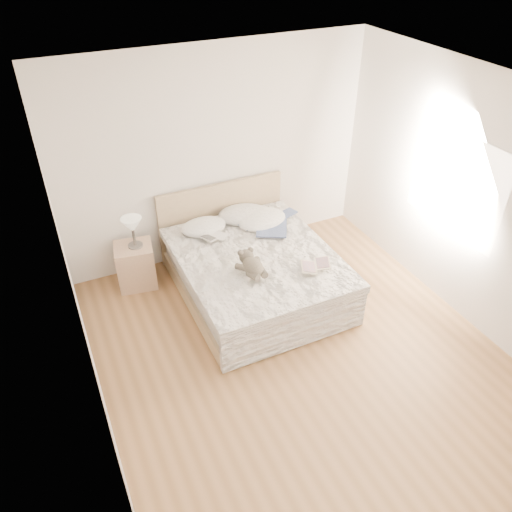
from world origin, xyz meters
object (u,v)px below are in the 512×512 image
object	(u,v)px
nightstand	(136,265)
teddy_bear	(253,272)
table_lamp	(132,227)
photo_book	(214,237)
childrens_book	(316,266)
bed	(253,270)

from	to	relation	value
nightstand	teddy_bear	bearing A→B (deg)	-48.41
table_lamp	photo_book	world-z (taller)	table_lamp
table_lamp	photo_book	xyz separation A→B (m)	(0.88, -0.32, -0.21)
table_lamp	childrens_book	world-z (taller)	table_lamp
table_lamp	teddy_bear	bearing A→B (deg)	-49.22
photo_book	teddy_bear	xyz separation A→B (m)	(0.12, -0.85, 0.02)
table_lamp	teddy_bear	distance (m)	1.55
table_lamp	teddy_bear	size ratio (longest dim) A/B	1.00
table_lamp	childrens_book	xyz separation A→B (m)	(1.70, -1.33, -0.21)
photo_book	teddy_bear	bearing A→B (deg)	-111.04
nightstand	teddy_bear	size ratio (longest dim) A/B	1.46
nightstand	bed	bearing A→B (deg)	-30.55
table_lamp	childrens_book	distance (m)	2.17
bed	photo_book	world-z (taller)	bed
table_lamp	nightstand	bearing A→B (deg)	170.43
photo_book	teddy_bear	distance (m)	0.86
bed	photo_book	distance (m)	0.62
childrens_book	teddy_bear	distance (m)	0.71
table_lamp	photo_book	distance (m)	0.96
bed	photo_book	bearing A→B (deg)	128.33
table_lamp	childrens_book	bearing A→B (deg)	-38.14
nightstand	table_lamp	bearing A→B (deg)	-9.57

